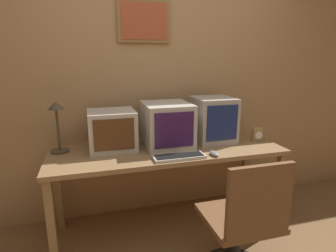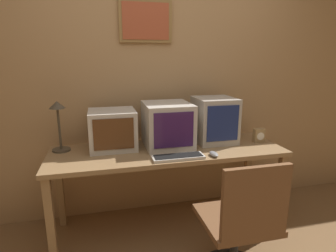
# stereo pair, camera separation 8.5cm
# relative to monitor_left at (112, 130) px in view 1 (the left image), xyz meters

# --- Properties ---
(wall_back) EXTENTS (8.00, 0.08, 2.60)m
(wall_back) POSITION_rel_monitor_left_xyz_m (0.45, 0.29, 0.39)
(wall_back) COLOR tan
(wall_back) RESTS_ON ground_plane
(desk) EXTENTS (1.96, 0.65, 0.75)m
(desk) POSITION_rel_monitor_left_xyz_m (0.45, -0.14, -0.24)
(desk) COLOR #99754C
(desk) RESTS_ON ground_plane
(monitor_left) EXTENTS (0.38, 0.36, 0.33)m
(monitor_left) POSITION_rel_monitor_left_xyz_m (0.00, 0.00, 0.00)
(monitor_left) COLOR beige
(monitor_left) RESTS_ON desk
(monitor_center) EXTENTS (0.40, 0.44, 0.38)m
(monitor_center) POSITION_rel_monitor_left_xyz_m (0.47, -0.04, 0.02)
(monitor_center) COLOR beige
(monitor_center) RESTS_ON desk
(monitor_right) EXTENTS (0.35, 0.37, 0.40)m
(monitor_right) POSITION_rel_monitor_left_xyz_m (0.91, -0.02, 0.04)
(monitor_right) COLOR #B7B2A8
(monitor_right) RESTS_ON desk
(keyboard_main) EXTENTS (0.40, 0.13, 0.03)m
(keyboard_main) POSITION_rel_monitor_left_xyz_m (0.47, -0.38, -0.15)
(keyboard_main) COLOR beige
(keyboard_main) RESTS_ON desk
(mouse_near_keyboard) EXTENTS (0.06, 0.12, 0.03)m
(mouse_near_keyboard) POSITION_rel_monitor_left_xyz_m (0.76, -0.39, -0.15)
(mouse_near_keyboard) COLOR gray
(mouse_near_keyboard) RESTS_ON desk
(desk_clock) EXTENTS (0.10, 0.06, 0.13)m
(desk_clock) POSITION_rel_monitor_left_xyz_m (1.30, -0.15, -0.10)
(desk_clock) COLOR #A38456
(desk_clock) RESTS_ON desk
(desk_lamp) EXTENTS (0.15, 0.15, 0.42)m
(desk_lamp) POSITION_rel_monitor_left_xyz_m (-0.43, 0.03, 0.12)
(desk_lamp) COLOR #4C4233
(desk_lamp) RESTS_ON desk
(office_chair) EXTENTS (0.49, 0.49, 0.91)m
(office_chair) POSITION_rel_monitor_left_xyz_m (0.76, -0.87, -0.52)
(office_chair) COLOR black
(office_chair) RESTS_ON ground_plane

